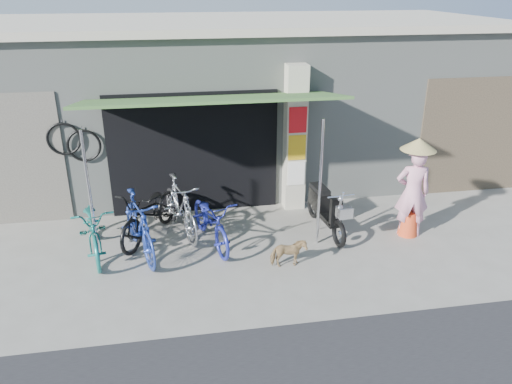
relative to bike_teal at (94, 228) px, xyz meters
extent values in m
plane|color=gray|center=(3.07, -1.05, -0.51)|extent=(80.00, 80.00, 0.00)
cube|color=gray|center=(3.07, 4.05, 1.24)|extent=(12.00, 5.00, 3.50)
cube|color=beige|center=(3.07, 4.05, 3.07)|extent=(12.30, 5.30, 0.16)
cube|color=black|center=(1.87, 1.53, 0.74)|extent=(3.40, 0.06, 2.50)
cube|color=black|center=(1.87, 1.54, 0.04)|extent=(3.06, 0.04, 1.10)
torus|color=black|center=(-0.23, 1.49, 1.04)|extent=(0.65, 0.05, 0.65)
cylinder|color=silver|center=(-0.23, 1.51, 1.36)|extent=(0.02, 0.02, 0.12)
torus|color=black|center=(-0.58, 1.49, 1.19)|extent=(0.65, 0.05, 0.65)
cylinder|color=silver|center=(-0.58, 1.51, 1.51)|extent=(0.02, 0.02, 0.12)
cube|color=beige|center=(3.92, 1.40, 0.99)|extent=(0.42, 0.42, 3.00)
cube|color=red|center=(3.92, 1.18, 1.44)|extent=(0.36, 0.02, 0.52)
cube|color=gold|center=(3.92, 1.18, 0.87)|extent=(0.36, 0.02, 0.52)
cube|color=white|center=(3.92, 1.18, 0.31)|extent=(0.36, 0.02, 0.50)
cube|color=#375E2A|center=(2.17, 0.60, 2.04)|extent=(4.60, 1.88, 0.35)
cylinder|color=silver|center=(0.07, -0.30, 0.67)|extent=(0.05, 0.05, 2.36)
cylinder|color=silver|center=(3.97, -0.30, 0.67)|extent=(0.05, 0.05, 2.36)
cube|color=brown|center=(8.07, 1.54, 0.79)|extent=(2.60, 0.06, 2.60)
imported|color=#186D65|center=(0.00, 0.00, 0.00)|extent=(1.03, 2.02, 1.01)
imported|color=navy|center=(0.79, -0.17, 0.06)|extent=(1.05, 1.95, 1.13)
imported|color=black|center=(0.96, 0.44, 0.01)|extent=(1.53, 2.06, 1.03)
imported|color=#AEAFB3|center=(1.51, 0.53, 0.05)|extent=(1.02, 1.91, 1.11)
imported|color=navy|center=(2.05, 0.01, -0.03)|extent=(1.06, 1.92, 0.96)
imported|color=#A47D57|center=(3.26, -1.01, -0.25)|extent=(0.61, 0.29, 0.51)
torus|color=black|center=(4.32, -0.49, -0.25)|extent=(0.14, 0.52, 0.52)
torus|color=black|center=(4.19, 0.77, -0.25)|extent=(0.14, 0.52, 0.52)
cube|color=black|center=(4.25, 0.14, -0.17)|extent=(0.30, 0.94, 0.10)
cube|color=black|center=(4.22, 0.48, 0.04)|extent=(0.30, 0.56, 0.33)
cube|color=black|center=(4.22, 0.48, 0.24)|extent=(0.29, 0.56, 0.09)
cube|color=black|center=(4.30, -0.30, 0.10)|extent=(0.22, 0.12, 0.54)
cylinder|color=silver|center=(4.31, -0.46, 0.49)|extent=(0.51, 0.08, 0.03)
cube|color=silver|center=(4.33, -0.64, 0.25)|extent=(0.27, 0.22, 0.19)
imported|color=pink|center=(5.77, -0.26, 0.36)|extent=(0.71, 0.54, 1.73)
cone|color=#D5431E|center=(5.77, -0.26, -0.28)|extent=(0.38, 0.38, 0.46)
cone|color=tan|center=(5.77, -0.26, 1.30)|extent=(0.64, 0.64, 0.22)
camera|label=1|loc=(1.48, -8.12, 3.98)|focal=35.00mm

